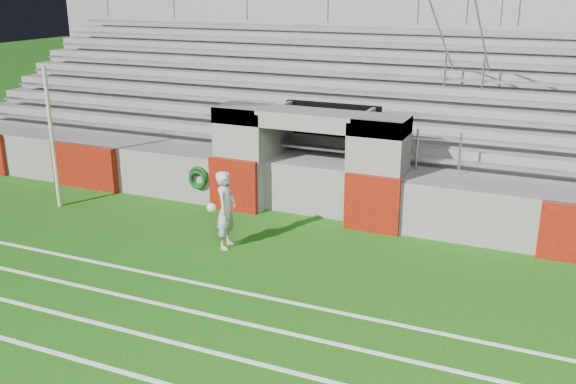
% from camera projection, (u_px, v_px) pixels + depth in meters
% --- Properties ---
extents(ground, '(90.00, 90.00, 0.00)m').
position_uv_depth(ground, '(244.00, 267.00, 13.01)').
color(ground, '#174E0D').
rests_on(ground, ground).
extents(field_post, '(0.11, 0.11, 3.60)m').
position_uv_depth(field_post, '(52.00, 138.00, 16.04)').
color(field_post, tan).
rests_on(field_post, ground).
extents(stadium_structure, '(26.00, 8.48, 5.42)m').
position_uv_depth(stadium_structure, '(363.00, 121.00, 19.49)').
color(stadium_structure, '#64615F').
rests_on(stadium_structure, ground).
extents(goalkeeper_with_ball, '(0.61, 0.68, 1.72)m').
position_uv_depth(goalkeeper_with_ball, '(226.00, 210.00, 13.77)').
color(goalkeeper_with_ball, '#B0B5BA').
rests_on(goalkeeper_with_ball, ground).
extents(hose_coil, '(0.56, 0.15, 0.60)m').
position_uv_depth(hose_coil, '(198.00, 178.00, 16.40)').
color(hose_coil, '#0B390E').
rests_on(hose_coil, ground).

